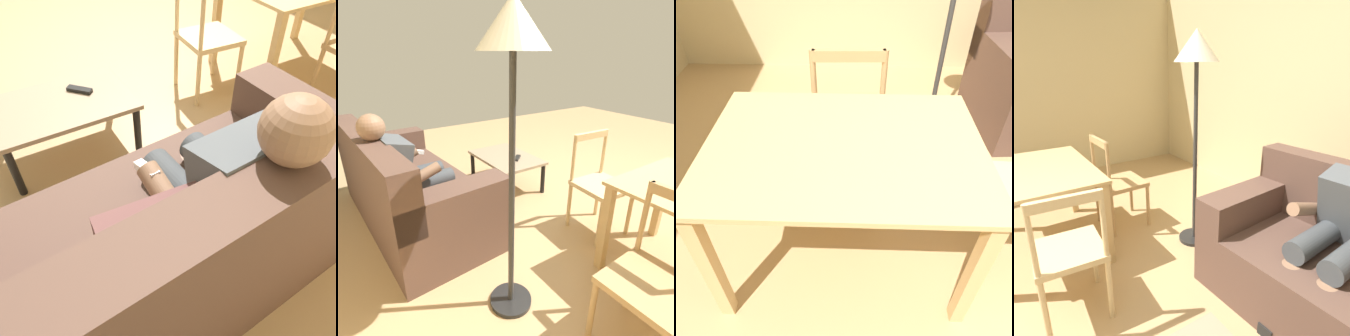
% 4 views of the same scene
% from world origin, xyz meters
% --- Properties ---
extents(person_lounging, '(0.61, 0.90, 1.14)m').
position_xyz_m(person_lounging, '(0.63, 2.11, 0.60)').
color(person_lounging, '#4C5156').
rests_on(person_lounging, ground_plane).
extents(dining_table, '(1.19, 0.86, 0.74)m').
position_xyz_m(dining_table, '(-1.21, 0.67, 0.62)').
color(dining_table, tan).
rests_on(dining_table, ground_plane).
extents(dining_chair_near_wall, '(0.44, 0.44, 0.93)m').
position_xyz_m(dining_chair_near_wall, '(-1.20, 1.37, 0.46)').
color(dining_chair_near_wall, tan).
rests_on(dining_chair_near_wall, ground_plane).
extents(dining_chair_facing_couch, '(0.45, 0.45, 0.91)m').
position_xyz_m(dining_chair_facing_couch, '(-0.28, 0.67, 0.46)').
color(dining_chair_facing_couch, '#D1B27F').
rests_on(dining_chair_facing_couch, ground_plane).
extents(floor_lamp, '(0.36, 0.36, 1.82)m').
position_xyz_m(floor_lamp, '(-0.55, 1.83, 1.54)').
color(floor_lamp, black).
rests_on(floor_lamp, ground_plane).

